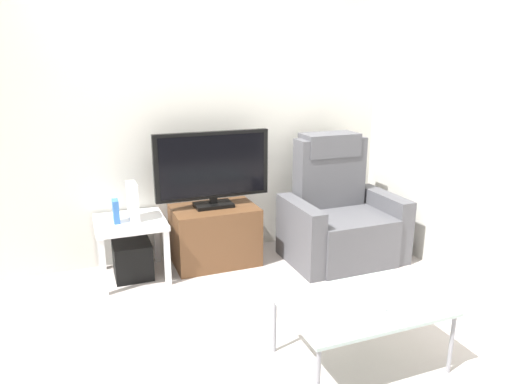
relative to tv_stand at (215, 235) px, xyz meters
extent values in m
plane|color=#BCB2AD|center=(-0.13, -0.83, -0.25)|extent=(6.40, 6.40, 0.00)
cube|color=silver|center=(-0.13, 0.30, 1.05)|extent=(6.40, 0.06, 2.60)
cube|color=silver|center=(1.75, -0.83, 1.05)|extent=(0.06, 4.48, 2.60)
cube|color=brown|center=(0.00, 0.00, 0.00)|extent=(0.71, 0.47, 0.50)
cube|color=black|center=(0.00, -0.22, 0.10)|extent=(0.65, 0.02, 0.02)
cube|color=black|center=(0.00, -0.17, 0.13)|extent=(0.34, 0.11, 0.04)
cube|color=black|center=(0.00, 0.02, 0.27)|extent=(0.32, 0.20, 0.03)
cube|color=black|center=(0.00, 0.02, 0.31)|extent=(0.06, 0.04, 0.05)
cube|color=black|center=(0.00, 0.02, 0.61)|extent=(0.97, 0.05, 0.56)
cube|color=black|center=(0.00, 0.00, 0.61)|extent=(0.90, 0.01, 0.50)
cube|color=#515156|center=(1.07, -0.33, -0.04)|extent=(0.70, 0.72, 0.42)
cube|color=#515156|center=(1.07, -0.06, 0.48)|extent=(0.64, 0.20, 0.62)
cube|color=#515156|center=(1.07, -0.04, 0.73)|extent=(0.50, 0.26, 0.20)
cube|color=#515156|center=(0.65, -0.33, 0.03)|extent=(0.14, 0.68, 0.56)
cube|color=#515156|center=(1.49, -0.33, 0.03)|extent=(0.14, 0.68, 0.56)
cube|color=white|center=(-0.70, -0.03, 0.22)|extent=(0.54, 0.54, 0.04)
cube|color=white|center=(-0.94, -0.27, -0.03)|extent=(0.04, 0.04, 0.45)
cube|color=white|center=(-0.47, -0.27, -0.03)|extent=(0.04, 0.04, 0.45)
cube|color=white|center=(-0.94, 0.21, -0.03)|extent=(0.04, 0.04, 0.45)
cube|color=white|center=(-0.47, 0.21, -0.03)|extent=(0.04, 0.04, 0.45)
cube|color=black|center=(-0.70, -0.03, -0.11)|extent=(0.29, 0.29, 0.29)
cube|color=#3366B2|center=(-0.80, -0.05, 0.32)|extent=(0.05, 0.11, 0.18)
cube|color=white|center=(-0.67, -0.02, 0.38)|extent=(0.07, 0.20, 0.30)
cube|color=#B2C6C1|center=(0.38, -1.65, 0.12)|extent=(0.90, 0.60, 0.02)
cylinder|color=gray|center=(-0.04, -1.92, -0.07)|extent=(0.02, 0.02, 0.36)
cylinder|color=gray|center=(0.80, -1.92, -0.07)|extent=(0.02, 0.02, 0.36)
cylinder|color=gray|center=(-0.04, -1.38, -0.07)|extent=(0.02, 0.02, 0.36)
cylinder|color=gray|center=(0.80, -1.38, -0.07)|extent=(0.02, 0.02, 0.36)
cube|color=#B7B7BC|center=(0.44, -1.70, 0.13)|extent=(0.10, 0.16, 0.01)
camera|label=1|loc=(-1.04, -3.65, 1.45)|focal=32.86mm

